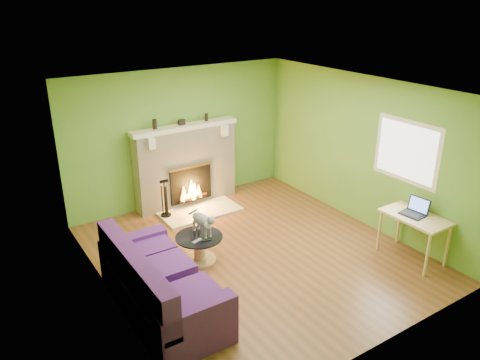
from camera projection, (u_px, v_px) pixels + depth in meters
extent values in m
plane|color=brown|center=(255.00, 253.00, 7.42)|extent=(5.00, 5.00, 0.00)
plane|color=white|center=(257.00, 90.00, 6.45)|extent=(5.00, 5.00, 0.00)
plane|color=#4F8D2E|center=(180.00, 137.00, 8.88)|extent=(5.00, 0.00, 5.00)
plane|color=#4F8D2E|center=(389.00, 249.00, 5.00)|extent=(5.00, 0.00, 5.00)
plane|color=#4F8D2E|center=(107.00, 214.00, 5.80)|extent=(0.00, 5.00, 5.00)
plane|color=#4F8D2E|center=(362.00, 151.00, 8.08)|extent=(0.00, 5.00, 5.00)
plane|color=silver|center=(407.00, 151.00, 7.28)|extent=(0.00, 1.20, 1.20)
plane|color=white|center=(406.00, 151.00, 7.28)|extent=(0.00, 1.06, 1.06)
cube|color=beige|center=(186.00, 167.00, 8.95)|extent=(2.00, 0.35, 1.50)
cube|color=black|center=(191.00, 185.00, 8.92)|extent=(0.85, 0.03, 0.68)
cube|color=#B8852E|center=(190.00, 167.00, 8.78)|extent=(0.91, 0.02, 0.04)
cylinder|color=black|center=(192.00, 199.00, 9.00)|extent=(0.55, 0.07, 0.07)
cube|color=silver|center=(185.00, 127.00, 8.63)|extent=(2.10, 0.28, 0.08)
cube|color=silver|center=(151.00, 143.00, 8.16)|extent=(0.12, 0.10, 0.20)
cube|color=silver|center=(225.00, 130.00, 8.92)|extent=(0.12, 0.10, 0.20)
cube|color=beige|center=(200.00, 211.00, 8.82)|extent=(1.50, 0.75, 0.03)
cube|color=silver|center=(185.00, 127.00, 8.63)|extent=(2.10, 0.28, 0.08)
cube|color=#4F1960|center=(163.00, 294.00, 6.02)|extent=(0.96, 2.12, 0.48)
cube|color=#4F1960|center=(135.00, 275.00, 5.69)|extent=(0.22, 2.12, 0.60)
cube|color=#4F1960|center=(197.00, 314.00, 5.17)|extent=(0.96, 0.22, 0.24)
cube|color=#4F1960|center=(134.00, 243.00, 6.65)|extent=(0.96, 0.22, 0.24)
cube|color=#4F1960|center=(187.00, 296.00, 5.47)|extent=(0.76, 0.56, 0.13)
cube|color=#4F1960|center=(162.00, 269.00, 6.02)|extent=(0.76, 0.56, 0.13)
cube|color=#4F1960|center=(144.00, 249.00, 6.48)|extent=(0.76, 0.56, 0.13)
cylinder|color=tan|center=(200.00, 259.00, 7.24)|extent=(0.51, 0.51, 0.03)
cylinder|color=tan|center=(199.00, 248.00, 7.17)|extent=(0.18, 0.18, 0.35)
cylinder|color=black|center=(199.00, 237.00, 7.10)|extent=(0.72, 0.72, 0.02)
cube|color=tan|center=(416.00, 217.00, 7.04)|extent=(0.57, 0.98, 0.04)
cylinder|color=tan|center=(427.00, 255.00, 6.71)|extent=(0.04, 0.04, 0.69)
cylinder|color=tan|center=(447.00, 246.00, 6.95)|extent=(0.04, 0.04, 0.69)
cylinder|color=tan|center=(379.00, 231.00, 7.40)|extent=(0.04, 0.04, 0.69)
cylinder|color=tan|center=(399.00, 223.00, 7.64)|extent=(0.04, 0.04, 0.69)
cube|color=gray|center=(197.00, 241.00, 6.95)|extent=(0.18, 0.09, 0.02)
cube|color=black|center=(206.00, 240.00, 6.96)|extent=(0.17, 0.07, 0.02)
cylinder|color=black|center=(155.00, 124.00, 8.32)|extent=(0.08, 0.08, 0.18)
cylinder|color=black|center=(206.00, 117.00, 8.86)|extent=(0.07, 0.07, 0.14)
cube|color=black|center=(182.00, 122.00, 8.60)|extent=(0.12, 0.08, 0.10)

